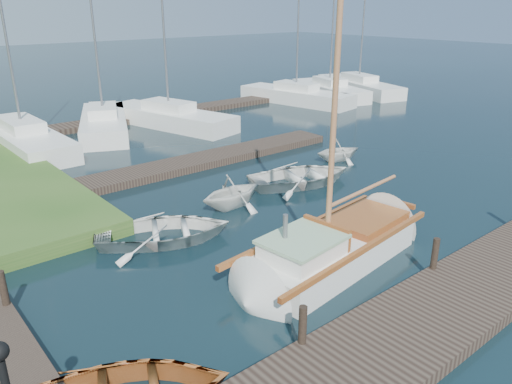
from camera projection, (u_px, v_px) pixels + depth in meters
ground at (256, 229)px, 15.04m from camera, size 160.00×160.00×0.00m
near_dock at (435, 314)px, 10.67m from camera, size 18.00×2.20×0.30m
far_dock at (194, 162)px, 20.86m from camera, size 14.00×1.60×0.30m
pontoon at (218, 106)px, 32.48m from camera, size 30.00×1.60×0.30m
mooring_post_1 at (303, 325)px, 9.40m from camera, size 0.16×0.16×0.80m
mooring_post_2 at (435, 253)px, 12.09m from camera, size 0.16×0.16×0.80m
mooring_post_4 at (3, 288)px, 10.61m from camera, size 0.16×0.16×0.80m
sailboat at (335, 250)px, 13.03m from camera, size 7.33×2.76×9.83m
tender_a at (164, 228)px, 14.18m from camera, size 4.63×4.12×0.79m
tender_b at (232, 189)px, 16.50m from camera, size 2.46×2.16×1.24m
tender_c at (301, 174)px, 18.66m from camera, size 4.66×3.90×0.83m
tender_d at (338, 148)px, 21.43m from camera, size 2.44×2.24×1.08m
marina_boat_0 at (23, 137)px, 23.25m from camera, size 2.35×8.68×10.48m
marina_boat_1 at (104, 122)px, 26.22m from camera, size 5.09×7.87×9.61m
marina_boat_2 at (169, 116)px, 27.51m from camera, size 4.17×8.56×12.53m
marina_boat_5 at (296, 95)px, 33.93m from camera, size 3.58×8.46×10.42m
marina_boat_6 at (329, 89)px, 36.08m from camera, size 4.18×7.76×9.54m
marina_boat_7 at (359, 85)px, 37.91m from camera, size 4.57×8.91×12.33m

